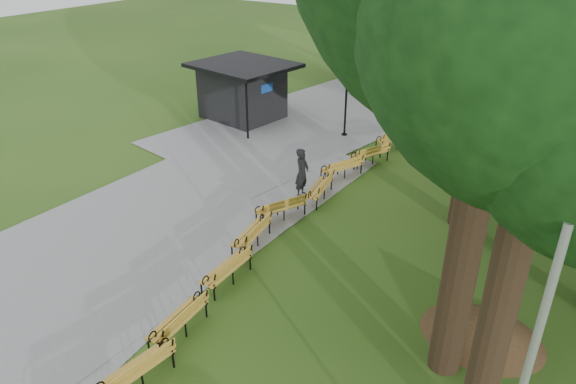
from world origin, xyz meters
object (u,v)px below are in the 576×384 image
Objects in this scene: person at (302,173)px; dirt_mound at (484,323)px; bench_5 at (281,207)px; bench_1 at (135,369)px; lamp_post at (347,90)px; bench_4 at (251,233)px; bench_7 at (341,167)px; bench_6 at (319,188)px; bench_3 at (226,269)px; kiosk at (242,90)px; lawn_tree_3 at (568,16)px; bench_2 at (178,320)px; bench_8 at (370,154)px; bench_9 at (394,139)px.

person is 8.51m from dirt_mound.
dirt_mound is at bearing 100.03° from bench_5.
dirt_mound is 1.29× the size of bench_1.
lamp_post is 13.80m from dirt_mound.
bench_4 is 5.90m from bench_7.
dirt_mound is 1.29× the size of bench_6.
bench_3 reaches higher than dirt_mound.
bench_3 is (8.16, -11.37, -1.00)m from kiosk.
person is 5.68m from bench_3.
lawn_tree_3 reaches higher than kiosk.
bench_2 is at bearing -5.66° from bench_6.
bench_4 is (-1.23, 5.79, 0.00)m from bench_1.
person is 0.61× the size of lamp_post.
dirt_mound is at bearing 49.05° from bench_6.
kiosk reaches higher than bench_6.
kiosk is at bearing -143.12° from bench_1.
kiosk is at bearing 43.88° from person.
lawn_tree_3 is (6.42, 2.64, 7.44)m from bench_1.
bench_2 is 1.00× the size of bench_3.
bench_2 is at bearing -171.74° from lawn_tree_3.
lamp_post is 17.30m from lawn_tree_3.
dirt_mound is 1.29× the size of bench_4.
kiosk is 8.49m from bench_7.
person is 0.98× the size of bench_1.
bench_2 and bench_4 have the same top height.
lawn_tree_3 is at bearing 36.26° from bench_6.
kiosk is 2.42× the size of bench_7.
bench_6 is at bearing 21.07° from bench_8.
lawn_tree_3 is at bearing 57.40° from bench_8.
lamp_post reaches higher than bench_3.
bench_7 is (-1.22, 11.69, 0.00)m from bench_1.
bench_9 is at bearing -16.25° from person.
dirt_mound is at bearing 62.23° from bench_9.
bench_5 is at bearing 24.24° from bench_9.
lawn_tree_3 is (7.47, -6.98, 7.44)m from bench_6.
bench_7 is at bearing -177.63° from bench_3.
bench_4 is 1.00× the size of bench_9.
bench_2 is (1.34, -7.84, -0.49)m from person.
bench_6 is 6.08m from bench_9.
bench_2 is 0.18× the size of lawn_tree_3.
lawn_tree_3 is (7.12, -13.05, 7.44)m from bench_9.
bench_9 is (-0.69, 15.68, 0.00)m from bench_1.
person is 0.98× the size of bench_3.
bench_9 is at bearing 168.19° from bench_4.
bench_4 is (7.62, -9.50, -1.00)m from kiosk.
bench_3 is (-0.69, 3.92, 0.00)m from bench_1.
person is 6.63m from lamp_post.
person is at bearing -30.44° from kiosk.
lamp_post is (-1.55, 6.32, 1.27)m from person.
bench_3 is 5.71m from bench_6.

